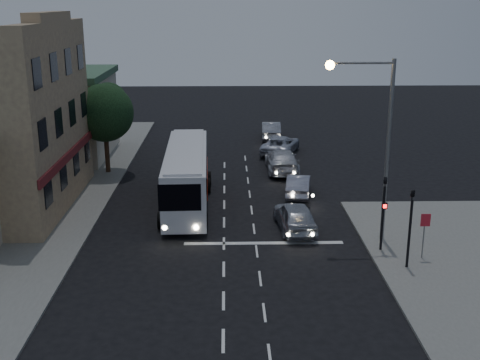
{
  "coord_description": "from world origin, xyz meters",
  "views": [
    {
      "loc": [
        0.17,
        -25.99,
        11.7
      ],
      "look_at": [
        0.89,
        5.76,
        2.2
      ],
      "focal_mm": 45.0,
      "sensor_mm": 36.0,
      "label": 1
    }
  ],
  "objects_px": {
    "car_suv": "(295,216)",
    "car_extra": "(271,130)",
    "car_sedan_b": "(282,161)",
    "regulatory_sign": "(425,228)",
    "traffic_signal_main": "(384,205)",
    "traffic_signal_side": "(411,219)",
    "streetlight": "(376,130)",
    "street_tree": "(104,110)",
    "car_sedan_a": "(299,185)",
    "car_sedan_c": "(280,145)",
    "tour_bus": "(187,175)"
  },
  "relations": [
    {
      "from": "car_suv",
      "to": "car_extra",
      "type": "xyz_separation_m",
      "value": [
        0.32,
        22.03,
        -0.01
      ]
    },
    {
      "from": "tour_bus",
      "to": "car_sedan_c",
      "type": "distance_m",
      "value": 14.1
    },
    {
      "from": "car_sedan_b",
      "to": "traffic_signal_main",
      "type": "bearing_deg",
      "value": 103.42
    },
    {
      "from": "tour_bus",
      "to": "streetlight",
      "type": "relative_size",
      "value": 1.25
    },
    {
      "from": "tour_bus",
      "to": "car_sedan_b",
      "type": "xyz_separation_m",
      "value": [
        6.29,
        7.19,
        -1.08
      ]
    },
    {
      "from": "tour_bus",
      "to": "regulatory_sign",
      "type": "distance_m",
      "value": 14.18
    },
    {
      "from": "car_sedan_b",
      "to": "car_sedan_c",
      "type": "height_order",
      "value": "car_sedan_b"
    },
    {
      "from": "traffic_signal_side",
      "to": "streetlight",
      "type": "relative_size",
      "value": 0.46
    },
    {
      "from": "car_sedan_c",
      "to": "street_tree",
      "type": "relative_size",
      "value": 0.83
    },
    {
      "from": "traffic_signal_main",
      "to": "traffic_signal_side",
      "type": "bearing_deg",
      "value": -70.51
    },
    {
      "from": "car_sedan_a",
      "to": "streetlight",
      "type": "relative_size",
      "value": 0.45
    },
    {
      "from": "tour_bus",
      "to": "car_sedan_a",
      "type": "distance_m",
      "value": 7.14
    },
    {
      "from": "car_sedan_c",
      "to": "traffic_signal_main",
      "type": "xyz_separation_m",
      "value": [
        3.15,
        -19.67,
        1.7
      ]
    },
    {
      "from": "car_sedan_b",
      "to": "car_extra",
      "type": "height_order",
      "value": "car_sedan_b"
    },
    {
      "from": "tour_bus",
      "to": "car_suv",
      "type": "distance_m",
      "value": 7.42
    },
    {
      "from": "regulatory_sign",
      "to": "car_sedan_c",
      "type": "bearing_deg",
      "value": 103.2
    },
    {
      "from": "car_extra",
      "to": "streetlight",
      "type": "height_order",
      "value": "streetlight"
    },
    {
      "from": "traffic_signal_side",
      "to": "streetlight",
      "type": "distance_m",
      "value": 4.84
    },
    {
      "from": "traffic_signal_side",
      "to": "regulatory_sign",
      "type": "xyz_separation_m",
      "value": [
        1.0,
        0.96,
        -0.82
      ]
    },
    {
      "from": "car_sedan_b",
      "to": "regulatory_sign",
      "type": "relative_size",
      "value": 2.44
    },
    {
      "from": "car_sedan_a",
      "to": "car_sedan_c",
      "type": "xyz_separation_m",
      "value": [
        -0.19,
        10.7,
        0.06
      ]
    },
    {
      "from": "tour_bus",
      "to": "street_tree",
      "type": "xyz_separation_m",
      "value": [
        -6.01,
        6.96,
        2.64
      ]
    },
    {
      "from": "car_extra",
      "to": "regulatory_sign",
      "type": "distance_m",
      "value": 26.59
    },
    {
      "from": "traffic_signal_main",
      "to": "car_extra",
      "type": "bearing_deg",
      "value": 97.97
    },
    {
      "from": "car_sedan_b",
      "to": "street_tree",
      "type": "height_order",
      "value": "street_tree"
    },
    {
      "from": "car_suv",
      "to": "traffic_signal_main",
      "type": "xyz_separation_m",
      "value": [
        3.83,
        -3.02,
        1.66
      ]
    },
    {
      "from": "car_sedan_a",
      "to": "car_sedan_c",
      "type": "relative_size",
      "value": 0.78
    },
    {
      "from": "car_sedan_b",
      "to": "car_suv",
      "type": "bearing_deg",
      "value": 88.19
    },
    {
      "from": "car_extra",
      "to": "street_tree",
      "type": "xyz_separation_m",
      "value": [
        -12.3,
        -10.8,
        3.74
      ]
    },
    {
      "from": "car_sedan_a",
      "to": "traffic_signal_side",
      "type": "distance_m",
      "value": 11.67
    },
    {
      "from": "car_sedan_a",
      "to": "traffic_signal_main",
      "type": "bearing_deg",
      "value": 117.72
    },
    {
      "from": "car_sedan_b",
      "to": "car_extra",
      "type": "bearing_deg",
      "value": -90.22
    },
    {
      "from": "car_extra",
      "to": "traffic_signal_main",
      "type": "bearing_deg",
      "value": 100.67
    },
    {
      "from": "car_suv",
      "to": "car_sedan_b",
      "type": "relative_size",
      "value": 0.83
    },
    {
      "from": "car_sedan_a",
      "to": "car_suv",
      "type": "bearing_deg",
      "value": 91.12
    },
    {
      "from": "car_suv",
      "to": "streetlight",
      "type": "bearing_deg",
      "value": 151.0
    },
    {
      "from": "car_suv",
      "to": "regulatory_sign",
      "type": "height_order",
      "value": "regulatory_sign"
    },
    {
      "from": "car_extra",
      "to": "car_sedan_b",
      "type": "bearing_deg",
      "value": 92.68
    },
    {
      "from": "car_suv",
      "to": "tour_bus",
      "type": "bearing_deg",
      "value": -40.46
    },
    {
      "from": "car_sedan_b",
      "to": "car_sedan_c",
      "type": "bearing_deg",
      "value": -94.15
    },
    {
      "from": "car_sedan_b",
      "to": "streetlight",
      "type": "relative_size",
      "value": 0.6
    },
    {
      "from": "traffic_signal_main",
      "to": "street_tree",
      "type": "bearing_deg",
      "value": 137.97
    },
    {
      "from": "traffic_signal_main",
      "to": "car_sedan_b",
      "type": "bearing_deg",
      "value": 103.62
    },
    {
      "from": "streetlight",
      "to": "car_extra",
      "type": "bearing_deg",
      "value": 97.83
    },
    {
      "from": "car_suv",
      "to": "traffic_signal_main",
      "type": "relative_size",
      "value": 1.09
    },
    {
      "from": "traffic_signal_main",
      "to": "streetlight",
      "type": "distance_m",
      "value": 3.61
    },
    {
      "from": "streetlight",
      "to": "car_sedan_c",
      "type": "bearing_deg",
      "value": 99.01
    },
    {
      "from": "traffic_signal_side",
      "to": "street_tree",
      "type": "relative_size",
      "value": 0.66
    },
    {
      "from": "car_suv",
      "to": "regulatory_sign",
      "type": "bearing_deg",
      "value": 138.98
    },
    {
      "from": "car_suv",
      "to": "car_sedan_c",
      "type": "relative_size",
      "value": 0.87
    }
  ]
}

